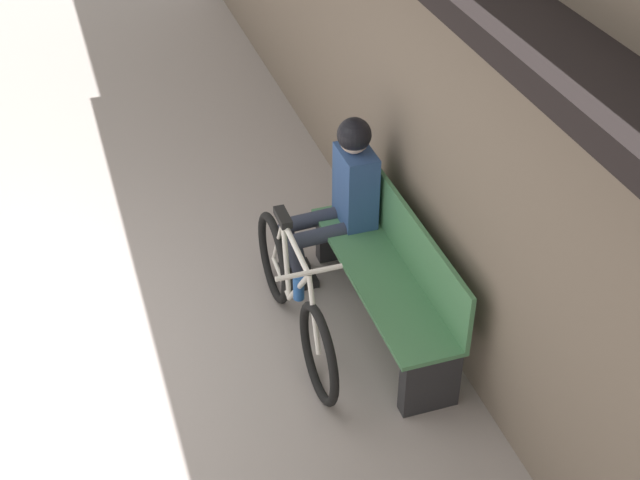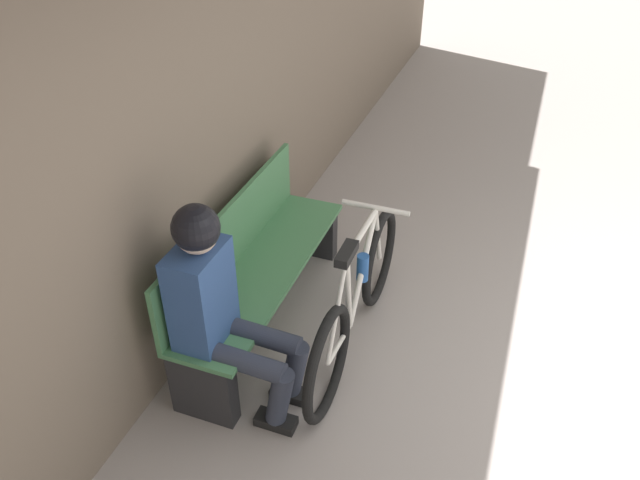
# 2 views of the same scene
# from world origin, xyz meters

# --- Properties ---
(storefront_wall) EXTENTS (12.00, 0.56, 3.20)m
(storefront_wall) POSITION_xyz_m (0.00, 2.85, 1.66)
(storefront_wall) COLOR #756656
(storefront_wall) RESTS_ON ground_plane
(park_bench_near) EXTENTS (1.68, 0.42, 0.82)m
(park_bench_near) POSITION_xyz_m (0.21, 2.54, 0.38)
(park_bench_near) COLOR #477F51
(park_bench_near) RESTS_ON ground_plane
(bicycle) EXTENTS (1.62, 0.40, 0.86)m
(bicycle) POSITION_xyz_m (0.19, 1.89, 0.35)
(bicycle) COLOR black
(bicycle) RESTS_ON ground_plane
(person_seated) EXTENTS (0.34, 0.64, 1.21)m
(person_seated) POSITION_xyz_m (-0.42, 2.42, 0.69)
(person_seated) COLOR #2D3342
(person_seated) RESTS_ON ground_plane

